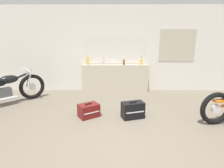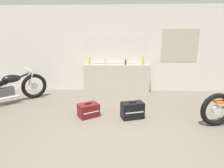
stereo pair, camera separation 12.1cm
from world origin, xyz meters
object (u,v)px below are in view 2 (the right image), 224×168
Objects in this scene: bottle_right_center at (143,61)px; motorcycle_black at (8,88)px; bottle_left_center at (105,62)px; bottle_leftmost at (89,60)px; hard_case_darkred at (88,110)px; hard_case_black at (132,110)px; bottle_center at (126,62)px.

bottle_right_center reaches higher than motorcycle_black.
motorcycle_black is at bearing -152.79° from bottle_left_center.
hard_case_darkred is at bearing -82.02° from bottle_leftmost.
bottle_left_center is 2.41m from hard_case_black.
bottle_center is at bearing -0.81° from bottle_leftmost.
bottle_left_center is at bearing 83.73° from hard_case_darkred.
motorcycle_black is (-2.03, -1.28, -0.63)m from bottle_leftmost.
bottle_left_center is 2.92m from motorcycle_black.
bottle_leftmost is 0.59× the size of hard_case_black.
bottle_leftmost is at bearing 179.19° from bottle_center.
motorcycle_black is (-2.55, -1.31, -0.58)m from bottle_left_center.
bottle_center is 0.13× the size of motorcycle_black.
bottle_right_center is at bearing 2.07° from bottle_center.
bottle_leftmost is 0.20× the size of motorcycle_black.
bottle_center is at bearing -4.27° from bottle_left_center.
bottle_right_center is 0.16× the size of motorcycle_black.
bottle_center reaches higher than hard_case_black.
bottle_left_center reaches higher than motorcycle_black.
bottle_right_center reaches higher than hard_case_darkred.
hard_case_darkred is at bearing -113.97° from bottle_center.
hard_case_black is 0.99m from hard_case_darkred.
hard_case_black is (1.28, -2.10, -0.88)m from bottle_leftmost.
motorcycle_black is (-3.79, -1.28, -0.60)m from bottle_right_center.
hard_case_darkred is (-1.47, -2.05, -0.88)m from bottle_right_center.
hard_case_black is (3.31, -0.82, -0.25)m from motorcycle_black.
bottle_leftmost is at bearing 97.98° from hard_case_darkred.
bottle_right_center reaches higher than hard_case_black.
hard_case_black is (0.09, -2.08, -0.83)m from bottle_center.
bottle_right_center reaches higher than bottle_left_center.
hard_case_darkred is (-0.23, -2.08, -0.86)m from bottle_left_center.
hard_case_black is 1.01× the size of hard_case_darkred.
bottle_left_center is 0.68m from bottle_center.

